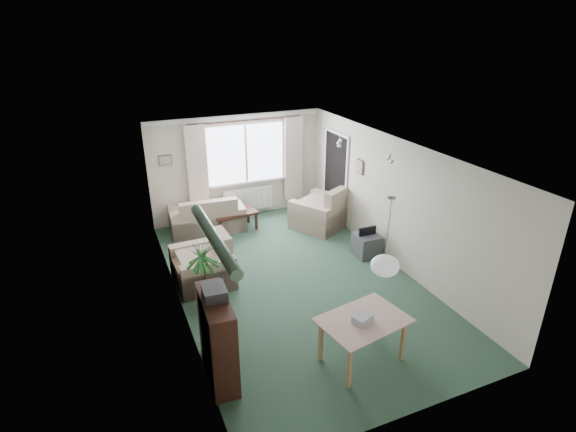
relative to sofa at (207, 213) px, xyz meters
name	(u,v)px	position (x,y,z in m)	size (l,w,h in m)	color
ground	(295,281)	(0.90, -2.75, -0.40)	(6.50, 6.50, 0.00)	#2A4736
window	(246,154)	(1.10, 0.48, 1.10)	(1.80, 0.03, 1.30)	white
curtain_rod	(246,120)	(1.10, 0.40, 1.87)	(2.60, 0.03, 0.03)	black
curtain_left	(197,170)	(-0.05, 0.38, 0.87)	(0.45, 0.08, 2.00)	beige
curtain_right	(294,159)	(2.25, 0.38, 0.87)	(0.45, 0.08, 2.00)	beige
radiator	(248,199)	(1.10, 0.44, 0.00)	(1.20, 0.10, 0.55)	white
doorway	(335,178)	(2.88, -0.55, 0.60)	(0.03, 0.95, 2.00)	black
pendant_lamp	(385,266)	(1.10, -5.05, 1.08)	(0.36, 0.36, 0.36)	white
tinsel_garland	(214,238)	(-1.02, -5.05, 1.88)	(1.60, 1.60, 0.12)	#196626
bauble_cluster_a	(339,141)	(2.20, -1.85, 1.82)	(0.20, 0.20, 0.20)	silver
bauble_cluster_b	(390,155)	(2.50, -3.05, 1.82)	(0.20, 0.20, 0.20)	silver
wall_picture_back	(165,160)	(-0.70, 0.48, 1.15)	(0.28, 0.03, 0.22)	brown
wall_picture_right	(360,167)	(2.88, -1.55, 1.15)	(0.03, 0.24, 0.30)	brown
sofa	(207,213)	(0.00, 0.00, 0.00)	(1.60, 0.84, 0.80)	#B7B18B
armchair_corner	(320,207)	(2.37, -0.82, 0.08)	(1.07, 1.01, 0.96)	beige
armchair_left	(202,260)	(-0.60, -2.14, 0.05)	(1.00, 0.95, 0.90)	beige
coffee_table	(235,221)	(0.56, -0.25, -0.19)	(0.95, 0.53, 0.43)	black
photo_frame	(235,210)	(0.56, -0.31, 0.11)	(0.12, 0.02, 0.16)	brown
bookshelf	(218,339)	(-0.94, -4.50, 0.19)	(0.32, 0.97, 1.18)	black
hifi_box	(214,292)	(-0.93, -4.45, 0.86)	(0.28, 0.35, 0.14)	#323136
houseplant	(204,277)	(-0.75, -3.00, 0.21)	(0.52, 0.52, 1.21)	#1F5B23
dining_table	(362,340)	(0.91, -4.96, -0.07)	(1.04, 0.69, 0.65)	tan
gift_box	(362,319)	(0.86, -5.00, 0.31)	(0.25, 0.18, 0.12)	#B7BAC3
tv_cube	(366,245)	(2.60, -2.40, -0.18)	(0.44, 0.48, 0.44)	#39393E
pet_bed	(311,222)	(2.23, -0.65, -0.34)	(0.56, 0.56, 0.11)	#22539E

